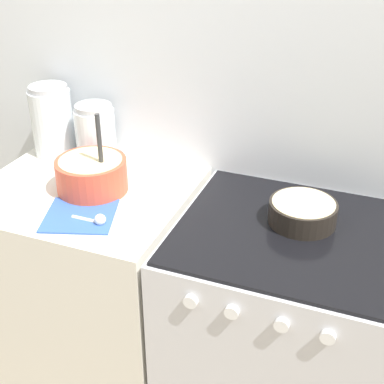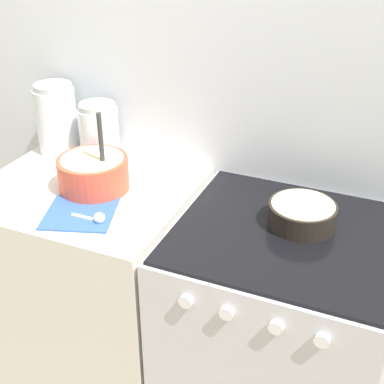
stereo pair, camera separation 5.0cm
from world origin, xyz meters
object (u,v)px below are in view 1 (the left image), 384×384
object	(u,v)px
baking_pan	(303,212)
storage_jar_middle	(96,137)
mixing_bowl	(92,173)
storage_jar_left	(53,125)

from	to	relation	value
baking_pan	storage_jar_middle	bearing A→B (deg)	169.07
mixing_bowl	baking_pan	bearing A→B (deg)	4.33
storage_jar_left	baking_pan	bearing A→B (deg)	-8.92
mixing_bowl	storage_jar_middle	bearing A→B (deg)	116.06
mixing_bowl	storage_jar_middle	distance (m)	0.24
baking_pan	mixing_bowl	bearing A→B (deg)	-175.67
mixing_bowl	storage_jar_middle	size ratio (longest dim) A/B	1.27
storage_jar_left	storage_jar_middle	bearing A→B (deg)	0.00
mixing_bowl	storage_jar_left	size ratio (longest dim) A/B	1.04
storage_jar_left	mixing_bowl	bearing A→B (deg)	-35.98
baking_pan	storage_jar_left	bearing A→B (deg)	171.08
storage_jar_left	storage_jar_middle	size ratio (longest dim) A/B	1.22
mixing_bowl	storage_jar_left	world-z (taller)	mixing_bowl
storage_jar_middle	baking_pan	bearing A→B (deg)	-10.93
baking_pan	storage_jar_left	size ratio (longest dim) A/B	0.77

